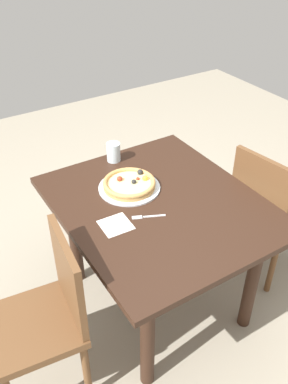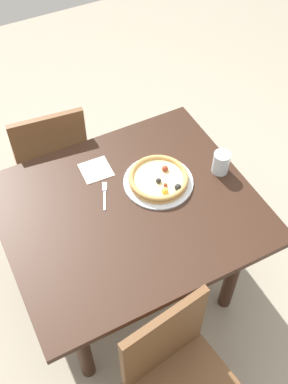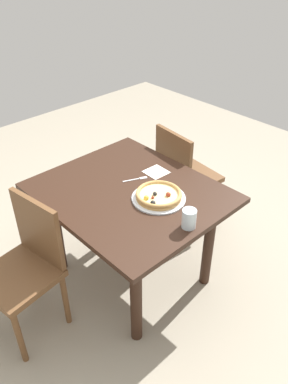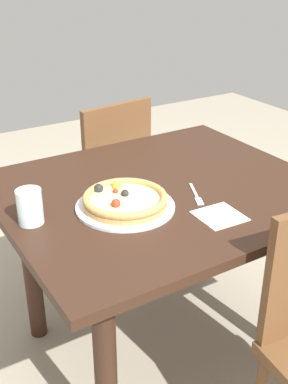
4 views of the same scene
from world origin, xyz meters
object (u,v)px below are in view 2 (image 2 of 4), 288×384
object	(u,v)px
dining_table	(130,222)
chair_far	(51,157)
chair_near	(180,381)
pizza	(159,179)
drinking_glass	(222,163)
plate	(158,182)
fork	(105,193)
napkin	(96,170)

from	to	relation	value
dining_table	chair_far	xyz separation A→B (m)	(-0.15, 0.70, -0.13)
dining_table	chair_near	bearing A→B (deg)	-100.04
pizza	drinking_glass	size ratio (longest dim) A/B	2.50
dining_table	chair_far	size ratio (longest dim) A/B	1.29
chair_near	pizza	distance (m)	0.87
plate	drinking_glass	size ratio (longest dim) A/B	2.93
chair_far	drinking_glass	distance (m)	1.00
fork	plate	bearing A→B (deg)	-77.91
plate	drinking_glass	world-z (taller)	drinking_glass
fork	napkin	xyz separation A→B (m)	(0.02, 0.15, -0.00)
chair_near	drinking_glass	xyz separation A→B (m)	(0.61, 0.69, 0.31)
dining_table	napkin	size ratio (longest dim) A/B	8.06
plate	fork	xyz separation A→B (m)	(-0.25, 0.05, -0.00)
dining_table	pizza	distance (m)	0.25
chair_far	fork	bearing A→B (deg)	-74.72
chair_far	chair_near	bearing A→B (deg)	-82.28
chair_near	drinking_glass	world-z (taller)	chair_near
fork	napkin	size ratio (longest dim) A/B	1.12
plate	pizza	xyz separation A→B (m)	(0.00, -0.00, 0.03)
pizza	chair_near	bearing A→B (deg)	-112.10
pizza	fork	size ratio (longest dim) A/B	1.78
dining_table	drinking_glass	distance (m)	0.51
drinking_glass	dining_table	bearing A→B (deg)	179.46
dining_table	fork	size ratio (longest dim) A/B	7.19
pizza	plate	bearing A→B (deg)	113.51
drinking_glass	pizza	bearing A→B (deg)	166.54
plate	napkin	bearing A→B (deg)	137.76
plate	dining_table	bearing A→B (deg)	-159.96
chair_near	pizza	bearing A→B (deg)	-120.29
dining_table	chair_far	bearing A→B (deg)	102.50
chair_near	napkin	bearing A→B (deg)	-102.97
chair_near	plate	bearing A→B (deg)	-120.21
chair_near	chair_far	bearing A→B (deg)	-96.92
pizza	napkin	size ratio (longest dim) A/B	2.00
napkin	pizza	bearing A→B (deg)	-42.36
dining_table	chair_far	distance (m)	0.73
chair_far	fork	xyz separation A→B (m)	(0.09, -0.57, 0.25)
chair_far	fork	world-z (taller)	chair_far
dining_table	pizza	xyz separation A→B (m)	(0.19, 0.07, 0.15)
chair_near	fork	world-z (taller)	chair_near
chair_near	chair_far	distance (m)	1.40
dining_table	fork	distance (m)	0.18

